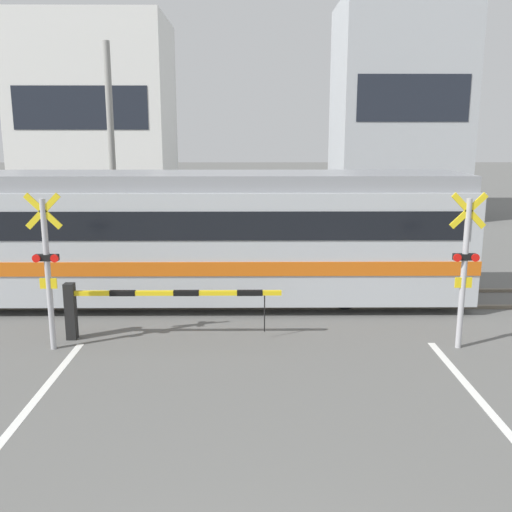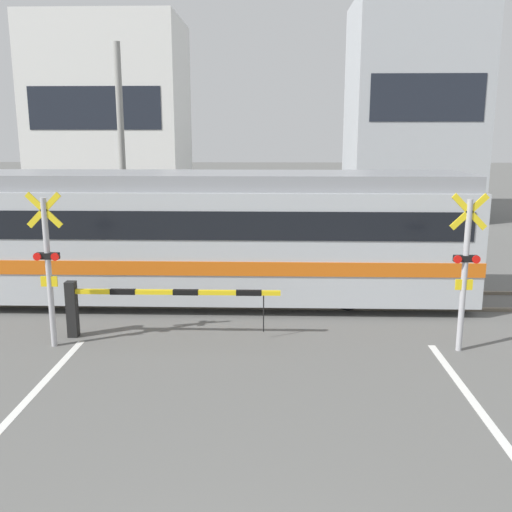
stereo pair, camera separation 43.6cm
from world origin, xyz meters
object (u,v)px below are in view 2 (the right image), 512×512
Objects in this scene: pedestrian at (235,225)px; crossing_barrier_near at (128,300)px; commuter_train at (152,233)px; crossing_signal_right at (465,266)px; crossing_barrier_far at (348,248)px; crossing_signal_left at (48,263)px.

crossing_barrier_near is at bearing -100.04° from pedestrian.
commuter_train is 7.28m from crossing_signal_right.
pedestrian is at bearing 75.45° from commuter_train.
crossing_barrier_near is at bearing 175.27° from crossing_signal_right.
crossing_barrier_far is (5.18, 2.85, -0.92)m from commuter_train.
crossing_barrier_far is at bearing -43.43° from pedestrian.
crossing_signal_left is (-1.35, -0.54, 0.88)m from crossing_barrier_near.
crossing_signal_left reaches higher than crossing_barrier_near.
pedestrian is (1.58, 8.92, 0.14)m from crossing_barrier_near.
commuter_train is 6.48m from pedestrian.
crossing_signal_left is at bearing -158.30° from crossing_barrier_near.
crossing_signal_left is 9.93m from pedestrian.
crossing_barrier_near is at bearing -89.20° from commuter_train.
commuter_train is at bearing -151.14° from crossing_barrier_far.
pedestrian is at bearing 79.96° from crossing_barrier_near.
crossing_signal_left is 1.88× the size of pedestrian.
pedestrian is at bearing 117.45° from crossing_signal_right.
crossing_barrier_far is (5.14, 5.55, 0.00)m from crossing_barrier_near.
crossing_barrier_near is at bearing -132.83° from crossing_barrier_far.
crossing_signal_left is at bearing -112.11° from commuter_train.
commuter_train is 5.98m from crossing_barrier_far.
pedestrian is (2.93, 9.46, -0.75)m from crossing_signal_left.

